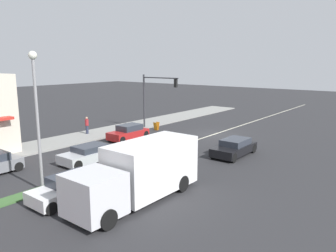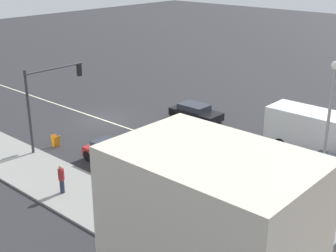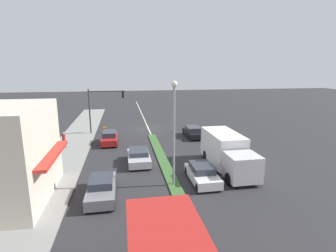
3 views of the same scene
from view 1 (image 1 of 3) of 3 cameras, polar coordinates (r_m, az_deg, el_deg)
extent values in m
plane|color=#2B2B2D|center=(19.76, -19.78, -10.09)|extent=(160.00, 160.00, 0.00)
cube|color=beige|center=(32.51, 8.09, -1.42)|extent=(0.16, 60.00, 0.01)
cylinder|color=#333338|center=(34.93, -4.19, 4.36)|extent=(0.18, 0.18, 5.60)
cylinder|color=#333338|center=(33.26, -1.36, 8.38)|extent=(4.50, 0.12, 0.12)
cube|color=black|center=(32.07, 1.35, 7.49)|extent=(0.28, 0.24, 0.84)
sphere|color=red|center=(32.16, 1.49, 7.98)|extent=(0.18, 0.18, 0.18)
sphere|color=gold|center=(32.18, 1.49, 7.50)|extent=(0.18, 0.18, 0.18)
sphere|color=green|center=(32.19, 1.49, 7.02)|extent=(0.18, 0.18, 0.18)
cylinder|color=gray|center=(18.58, -21.71, 0.01)|extent=(0.16, 0.16, 7.00)
sphere|color=silver|center=(18.30, -22.52, 11.31)|extent=(0.44, 0.44, 0.44)
cylinder|color=#282D42|center=(32.76, -13.91, -0.61)|extent=(0.26, 0.26, 0.80)
cylinder|color=maroon|center=(32.63, -13.96, 0.62)|extent=(0.34, 0.34, 0.63)
sphere|color=tan|center=(32.56, -14.00, 1.35)|extent=(0.22, 0.22, 0.22)
cube|color=orange|center=(34.22, -1.87, 0.02)|extent=(0.45, 0.21, 0.84)
cube|color=orange|center=(33.98, -2.21, -0.06)|extent=(0.45, 0.21, 0.84)
cube|color=silver|center=(14.97, -12.77, -11.50)|extent=(2.28, 2.20, 1.90)
cube|color=white|center=(17.35, -2.84, -6.86)|extent=(2.40, 5.10, 2.60)
cylinder|color=black|center=(14.41, -10.46, -15.69)|extent=(0.28, 0.90, 0.90)
cylinder|color=black|center=(15.96, -15.74, -13.20)|extent=(0.28, 0.90, 0.90)
cylinder|color=black|center=(18.01, 2.48, -9.96)|extent=(0.28, 0.90, 0.90)
cylinder|color=black|center=(19.27, -2.79, -8.54)|extent=(0.28, 0.90, 0.90)
cube|color=black|center=(25.20, 11.39, -3.97)|extent=(1.86, 4.22, 0.60)
cube|color=#2D333D|center=(25.26, 11.66, -2.71)|extent=(1.58, 2.32, 0.46)
cylinder|color=black|center=(23.45, 11.33, -5.46)|extent=(0.22, 0.69, 0.69)
cylinder|color=black|center=(24.21, 7.83, -4.83)|extent=(0.22, 0.69, 0.69)
cylinder|color=black|center=(26.36, 14.64, -3.79)|extent=(0.22, 0.69, 0.69)
cylinder|color=black|center=(27.04, 11.42, -3.28)|extent=(0.22, 0.69, 0.69)
cube|color=#AD1E1E|center=(30.02, -6.95, -1.41)|extent=(1.71, 3.88, 0.66)
cube|color=#2D333D|center=(30.04, -6.72, -0.24)|extent=(1.45, 2.13, 0.52)
cylinder|color=black|center=(28.51, -8.02, -2.46)|extent=(0.22, 0.67, 0.67)
cylinder|color=black|center=(29.60, -10.05, -2.03)|extent=(0.22, 0.67, 0.67)
cylinder|color=black|center=(30.61, -3.95, -1.46)|extent=(0.22, 0.67, 0.67)
cylinder|color=black|center=(31.62, -5.98, -1.10)|extent=(0.22, 0.67, 0.67)
cube|color=silver|center=(17.70, -16.83, -10.69)|extent=(1.79, 3.95, 0.62)
cube|color=#2D333D|center=(17.62, -16.39, -8.85)|extent=(1.52, 2.17, 0.49)
cylinder|color=black|center=(16.37, -19.75, -13.33)|extent=(0.22, 0.63, 0.63)
cylinder|color=black|center=(17.65, -22.55, -11.74)|extent=(0.22, 0.63, 0.63)
cylinder|color=black|center=(18.05, -11.19, -10.58)|extent=(0.22, 0.63, 0.63)
cylinder|color=black|center=(19.22, -14.31, -9.37)|extent=(0.22, 0.63, 0.63)
cube|color=#B7BABF|center=(23.67, -13.76, -5.02)|extent=(1.89, 3.92, 0.63)
cube|color=#2D333D|center=(23.66, -13.44, -3.73)|extent=(1.61, 2.16, 0.40)
cylinder|color=black|center=(22.20, -15.50, -6.61)|extent=(0.22, 0.67, 0.67)
cylinder|color=black|center=(23.53, -17.95, -5.75)|extent=(0.22, 0.67, 0.67)
cylinder|color=black|center=(24.02, -9.63, -5.03)|extent=(0.22, 0.67, 0.67)
cylinder|color=black|center=(25.27, -12.21, -4.33)|extent=(0.22, 0.67, 0.67)
cylinder|color=black|center=(23.36, -24.63, -6.43)|extent=(0.22, 0.61, 0.61)
cylinder|color=black|center=(24.71, -26.29, -5.66)|extent=(0.22, 0.61, 0.61)
camera|label=2|loc=(39.13, -53.57, 14.97)|focal=50.00mm
camera|label=3|loc=(21.06, -75.61, 6.77)|focal=28.00mm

